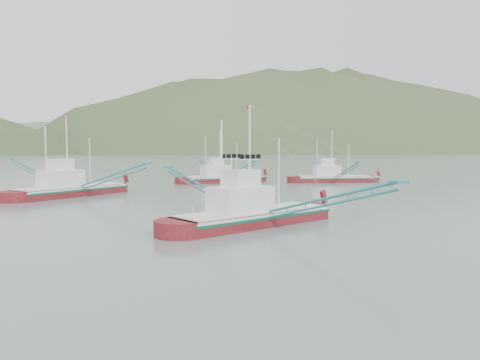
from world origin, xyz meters
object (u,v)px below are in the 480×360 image
object	(u,v)px
bg_boat_right	(333,172)
bg_boat_far	(222,174)
main_boat	(253,200)
bg_boat_left	(70,178)

from	to	relation	value
bg_boat_right	bg_boat_far	bearing A→B (deg)	175.21
main_boat	bg_boat_left	xyz separation A→B (m)	(-13.39, 27.87, 0.25)
main_boat	bg_boat_right	size ratio (longest dim) A/B	1.05
bg_boat_right	main_boat	bearing A→B (deg)	-115.65
bg_boat_far	bg_boat_left	size ratio (longest dim) A/B	1.03
main_boat	bg_boat_far	xyz separation A→B (m)	(10.99, 41.99, -0.63)
main_boat	bg_boat_left	world-z (taller)	bg_boat_left
main_boat	bg_boat_right	bearing A→B (deg)	30.38
bg_boat_left	bg_boat_right	bearing A→B (deg)	-25.38
main_boat	bg_boat_far	world-z (taller)	main_boat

